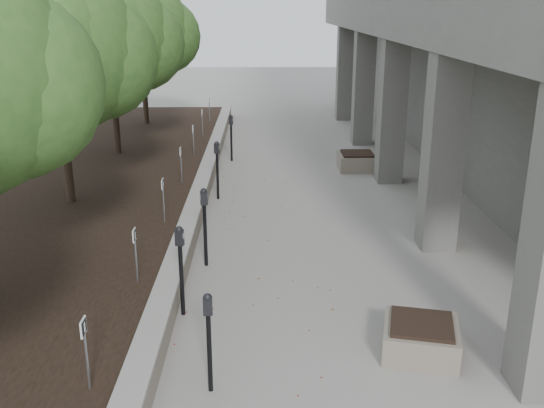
{
  "coord_description": "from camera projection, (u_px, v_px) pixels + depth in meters",
  "views": [
    {
      "loc": [
        -0.24,
        -5.84,
        4.85
      ],
      "look_at": [
        -0.03,
        6.4,
        0.82
      ],
      "focal_mm": 40.03,
      "sensor_mm": 36.0,
      "label": 1
    }
  ],
  "objects": [
    {
      "name": "parking_sign_6",
      "position": [
        193.0,
        141.0,
        18.63
      ],
      "size": [
        0.04,
        0.22,
        0.96
      ],
      "primitive_type": null,
      "color": "black",
      "rests_on": "planting_bed"
    },
    {
      "name": "crabapple_tree_4",
      "position": [
        111.0,
        65.0,
        18.36
      ],
      "size": [
        4.6,
        4.0,
        5.44
      ],
      "primitive_type": null,
      "color": "#325E24",
      "rests_on": "planting_bed"
    },
    {
      "name": "parking_sign_7",
      "position": [
        202.0,
        123.0,
        21.48
      ],
      "size": [
        0.04,
        0.22,
        0.96
      ],
      "primitive_type": null,
      "color": "black",
      "rests_on": "planting_bed"
    },
    {
      "name": "parking_meter_5",
      "position": [
        231.0,
        138.0,
        19.58
      ],
      "size": [
        0.17,
        0.13,
        1.52
      ],
      "primitive_type": null,
      "rotation": [
        0.0,
        0.0,
        -0.19
      ],
      "color": "black",
      "rests_on": "ground"
    },
    {
      "name": "crabapple_tree_3",
      "position": [
        59.0,
        86.0,
        13.61
      ],
      "size": [
        4.6,
        4.0,
        5.44
      ],
      "primitive_type": null,
      "color": "#325E24",
      "rests_on": "planting_bed"
    },
    {
      "name": "parking_sign_2",
      "position": [
        86.0,
        355.0,
        7.23
      ],
      "size": [
        0.04,
        0.22,
        0.96
      ],
      "primitive_type": null,
      "color": "black",
      "rests_on": "planting_bed"
    },
    {
      "name": "parking_sign_4",
      "position": [
        164.0,
        201.0,
        12.93
      ],
      "size": [
        0.04,
        0.22,
        0.96
      ],
      "primitive_type": null,
      "color": "black",
      "rests_on": "planting_bed"
    },
    {
      "name": "planter_back",
      "position": [
        357.0,
        161.0,
        18.71
      ],
      "size": [
        1.14,
        1.14,
        0.53
      ],
      "primitive_type": null,
      "rotation": [
        0.0,
        0.0,
        -0.0
      ],
      "color": "gray",
      "rests_on": "ground"
    },
    {
      "name": "planting_bed",
      "position": [
        56.0,
        196.0,
        15.46
      ],
      "size": [
        7.0,
        26.0,
        0.4
      ],
      "primitive_type": "cube",
      "color": "black",
      "rests_on": "ground"
    },
    {
      "name": "parking_sign_5",
      "position": [
        181.0,
        165.0,
        15.78
      ],
      "size": [
        0.04,
        0.22,
        0.96
      ],
      "primitive_type": null,
      "color": "black",
      "rests_on": "planting_bed"
    },
    {
      "name": "parking_sign_3",
      "position": [
        136.0,
        256.0,
        10.08
      ],
      "size": [
        0.04,
        0.22,
        0.96
      ],
      "primitive_type": null,
      "color": "black",
      "rests_on": "planting_bed"
    },
    {
      "name": "planter_front",
      "position": [
        421.0,
        337.0,
        8.81
      ],
      "size": [
        1.27,
        1.27,
        0.49
      ],
      "primitive_type": null,
      "rotation": [
        0.0,
        0.0,
        -0.23
      ],
      "color": "gray",
      "rests_on": "ground"
    },
    {
      "name": "crabapple_tree_5",
      "position": [
        142.0,
        53.0,
        23.11
      ],
      "size": [
        4.6,
        4.0,
        5.44
      ],
      "primitive_type": null,
      "color": "#325E24",
      "rests_on": "planting_bed"
    },
    {
      "name": "retaining_wall",
      "position": [
        200.0,
        194.0,
        15.51
      ],
      "size": [
        0.39,
        26.0,
        0.5
      ],
      "primitive_type": null,
      "color": "gray",
      "rests_on": "ground"
    },
    {
      "name": "parking_meter_2",
      "position": [
        181.0,
        271.0,
        9.74
      ],
      "size": [
        0.17,
        0.14,
        1.55
      ],
      "primitive_type": null,
      "rotation": [
        0.0,
        0.0,
        -0.19
      ],
      "color": "black",
      "rests_on": "ground"
    },
    {
      "name": "parking_meter_4",
      "position": [
        217.0,
        170.0,
        15.7
      ],
      "size": [
        0.17,
        0.14,
        1.54
      ],
      "primitive_type": null,
      "rotation": [
        0.0,
        0.0,
        -0.21
      ],
      "color": "black",
      "rests_on": "ground"
    },
    {
      "name": "berry_scatter",
      "position": [
        270.0,
        266.0,
        11.81
      ],
      "size": [
        3.3,
        14.1,
        0.02
      ],
      "primitive_type": null,
      "color": "maroon",
      "rests_on": "ground"
    },
    {
      "name": "parking_meter_3",
      "position": [
        205.0,
        227.0,
        11.62
      ],
      "size": [
        0.18,
        0.14,
        1.58
      ],
      "primitive_type": null,
      "rotation": [
        0.0,
        0.0,
        0.22
      ],
      "color": "black",
      "rests_on": "ground"
    },
    {
      "name": "parking_meter_1",
      "position": [
        209.0,
        343.0,
        7.79
      ],
      "size": [
        0.15,
        0.11,
        1.42
      ],
      "primitive_type": null,
      "rotation": [
        0.0,
        0.0,
        0.07
      ],
      "color": "black",
      "rests_on": "ground"
    },
    {
      "name": "parking_sign_8",
      "position": [
        209.0,
        109.0,
        24.33
      ],
      "size": [
        0.04,
        0.22,
        0.96
      ],
      "primitive_type": null,
      "color": "black",
      "rests_on": "planting_bed"
    }
  ]
}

